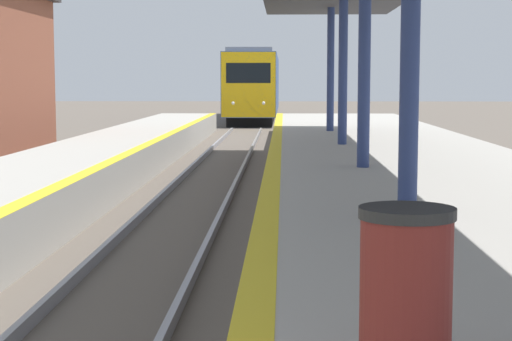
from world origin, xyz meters
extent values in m
cube|color=black|center=(0.00, 52.19, 0.28)|extent=(2.46, 18.08, 0.55)
cube|color=#33518C|center=(0.00, 52.19, 2.28)|extent=(2.89, 20.09, 3.46)
cube|color=gold|center=(0.00, 42.22, 2.28)|extent=(2.83, 0.16, 3.39)
cube|color=black|center=(0.00, 42.16, 2.88)|extent=(2.31, 0.06, 1.04)
cube|color=gray|center=(0.00, 52.19, 4.13)|extent=(2.46, 19.09, 0.24)
sphere|color=white|center=(-0.80, 42.16, 1.33)|extent=(0.18, 0.18, 0.18)
sphere|color=white|center=(0.80, 42.16, 1.33)|extent=(0.18, 0.18, 0.18)
cylinder|color=navy|center=(3.35, 7.93, 2.85)|extent=(0.23, 0.23, 3.94)
cylinder|color=navy|center=(3.35, 13.74, 2.85)|extent=(0.23, 0.23, 3.94)
cylinder|color=navy|center=(3.35, 19.55, 2.85)|extent=(0.23, 0.23, 3.94)
cylinder|color=navy|center=(3.35, 25.37, 2.85)|extent=(0.23, 0.23, 3.94)
cylinder|color=maroon|center=(2.52, 2.18, 1.32)|extent=(0.50, 0.50, 0.90)
cylinder|color=#262626|center=(2.52, 2.18, 1.80)|extent=(0.52, 0.52, 0.06)
camera|label=1|loc=(1.86, -2.36, 2.51)|focal=60.00mm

